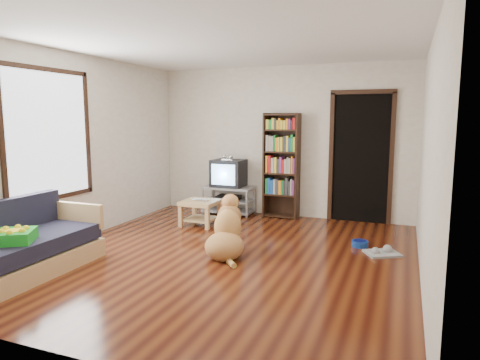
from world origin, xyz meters
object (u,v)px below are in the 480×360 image
(bookshelf, at_px, (282,160))
(sofa, at_px, (20,251))
(grey_rag, at_px, (382,253))
(dog_bowl, at_px, (360,244))
(coffee_table, at_px, (200,208))
(dog, at_px, (227,233))
(laptop, at_px, (199,200))
(tv_stand, at_px, (229,199))
(crt_tv, at_px, (229,173))
(green_cushion, at_px, (14,236))

(bookshelf, distance_m, sofa, 4.26)
(grey_rag, bearing_deg, dog_bowl, 140.19)
(coffee_table, relative_size, dog, 0.62)
(laptop, relative_size, tv_stand, 0.32)
(dog_bowl, bearing_deg, bookshelf, 138.35)
(crt_tv, height_order, sofa, crt_tv)
(grey_rag, relative_size, dog, 0.45)
(sofa, height_order, coffee_table, sofa)
(tv_stand, height_order, dog, dog)
(laptop, bearing_deg, coffee_table, 92.76)
(dog_bowl, distance_m, coffee_table, 2.56)
(crt_tv, bearing_deg, sofa, -104.93)
(laptop, height_order, dog_bowl, laptop)
(green_cushion, bearing_deg, crt_tv, 45.91)
(dog_bowl, bearing_deg, coffee_table, 173.47)
(crt_tv, xyz_separation_m, bookshelf, (0.95, 0.07, 0.26))
(grey_rag, bearing_deg, sofa, -149.63)
(grey_rag, distance_m, dog, 1.98)
(bookshelf, height_order, dog, bookshelf)
(green_cushion, height_order, crt_tv, crt_tv)
(laptop, bearing_deg, sofa, -105.21)
(grey_rag, height_order, coffee_table, coffee_table)
(sofa, bearing_deg, bookshelf, 62.68)
(green_cushion, bearing_deg, tv_stand, 45.84)
(laptop, distance_m, tv_stand, 0.97)
(green_cushion, relative_size, dog_bowl, 1.70)
(bookshelf, xyz_separation_m, coffee_table, (-1.06, -1.02, -0.72))
(tv_stand, bearing_deg, crt_tv, 90.00)
(laptop, xyz_separation_m, grey_rag, (2.83, -0.51, -0.40))
(laptop, bearing_deg, crt_tv, 86.55)
(coffee_table, bearing_deg, laptop, -90.00)
(green_cushion, relative_size, grey_rag, 0.94)
(grey_rag, height_order, tv_stand, tv_stand)
(grey_rag, xyz_separation_m, sofa, (-3.70, -2.17, 0.25))
(bookshelf, distance_m, coffee_table, 1.64)
(dog, bearing_deg, green_cushion, -137.27)
(dog_bowl, bearing_deg, tv_stand, 153.36)
(laptop, bearing_deg, dog, -48.12)
(tv_stand, xyz_separation_m, coffee_table, (-0.11, -0.93, 0.01))
(dog_bowl, relative_size, grey_rag, 0.55)
(grey_rag, distance_m, bookshelf, 2.56)
(green_cushion, xyz_separation_m, tv_stand, (0.85, 3.79, -0.21))
(laptop, height_order, grey_rag, laptop)
(tv_stand, height_order, crt_tv, crt_tv)
(crt_tv, relative_size, coffee_table, 1.05)
(laptop, distance_m, dog_bowl, 2.57)
(bookshelf, relative_size, dog, 2.02)
(green_cushion, xyz_separation_m, crt_tv, (0.85, 3.81, 0.26))
(green_cushion, relative_size, tv_stand, 0.42)
(tv_stand, distance_m, dog, 2.36)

